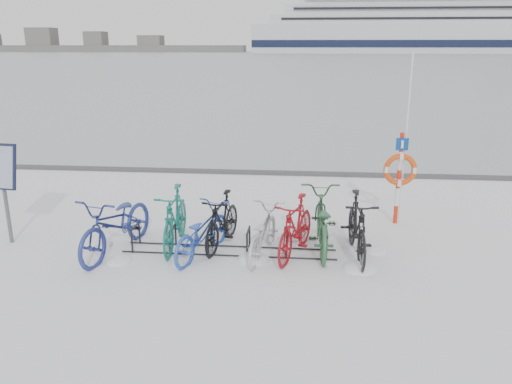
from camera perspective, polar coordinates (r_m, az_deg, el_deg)
name	(u,v)px	position (r m, az deg, el deg)	size (l,w,h in m)	color
ground	(229,252)	(9.47, -3.06, -6.82)	(900.00, 900.00, 0.00)	white
ice_sheet	(301,57)	(163.65, 5.14, 15.11)	(400.00, 298.00, 0.02)	#9DA9B1
quay_edge	(258,172)	(15.02, 0.22, 2.25)	(400.00, 0.25, 0.10)	#3F3F42
bike_rack	(229,243)	(9.40, -3.07, -5.81)	(4.00, 0.48, 0.46)	black
info_board	(1,173)	(10.58, -27.15, 1.99)	(0.68, 0.32, 1.98)	#595B5E
lifebuoy_station	(400,170)	(10.95, 16.15, 2.48)	(0.70, 0.22, 3.62)	red
cruise_ferry	(414,23)	(247.80, 17.56, 17.92)	(146.23, 27.56, 48.05)	silver
shoreline	(75,47)	(295.57, -19.98, 15.35)	(180.00, 12.00, 9.50)	#515151
bike_0	(117,222)	(9.61, -15.62, -3.29)	(0.79, 2.26, 1.19)	navy
bike_1	(175,217)	(9.66, -9.25, -2.80)	(0.55, 1.96, 1.18)	#14695C
bike_2	(202,230)	(9.22, -6.23, -4.33)	(0.64, 1.84, 0.97)	#274DB4
bike_3	(222,219)	(9.60, -3.90, -3.10)	(0.50, 1.78, 1.07)	black
bike_4	(262,231)	(9.16, 0.72, -4.46)	(0.62, 1.79, 0.94)	#B0B3B8
bike_5	(296,226)	(9.18, 4.56, -3.85)	(0.53, 1.87, 1.12)	maroon
bike_6	(321,219)	(9.53, 7.46, -3.09)	(0.76, 2.19, 1.15)	#2C5A38
bike_7	(357,225)	(9.26, 11.49, -3.71)	(0.56, 2.00, 1.20)	black
snow_drifts	(252,253)	(9.39, -0.42, -7.00)	(5.69, 1.91, 0.21)	white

